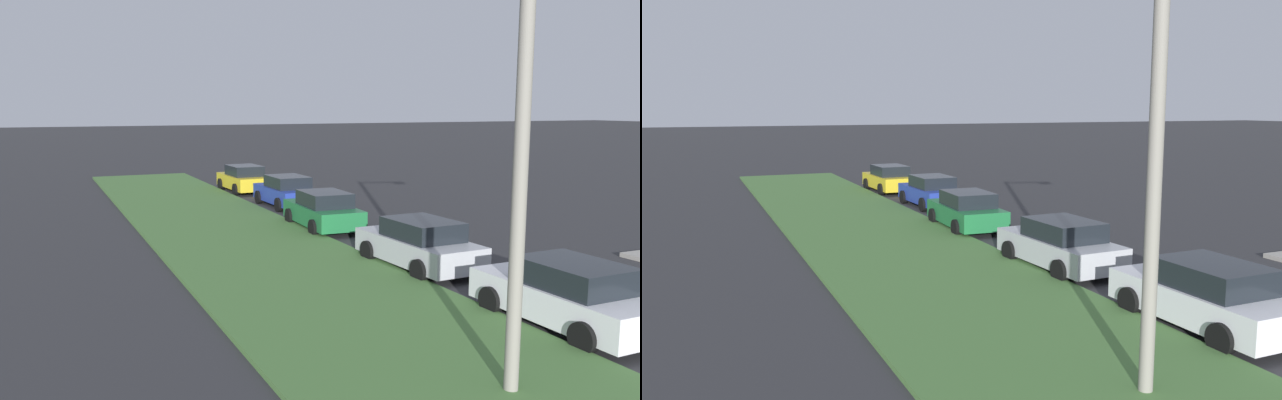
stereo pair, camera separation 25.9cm
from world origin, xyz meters
TOP-DOWN VIEW (x-y plane):
  - grass_median at (10.00, 7.45)m, footprint 60.00×6.00m
  - parked_car_white at (5.70, 3.56)m, footprint 4.34×2.10m
  - parked_car_silver at (11.37, 3.70)m, footprint 4.38×2.18m
  - parked_car_green at (18.12, 3.76)m, footprint 4.37×2.16m
  - parked_car_blue at (23.94, 3.06)m, footprint 4.33×2.07m
  - parked_car_yellow at (29.86, 3.32)m, footprint 4.35×2.11m
  - streetlight at (3.40, 6.60)m, footprint 0.98×2.83m

SIDE VIEW (x-z plane):
  - grass_median at x=10.00m, z-range 0.00..0.12m
  - parked_car_white at x=5.70m, z-range -0.02..1.45m
  - parked_car_silver at x=11.37m, z-range -0.02..1.45m
  - parked_car_green at x=18.12m, z-range -0.02..1.45m
  - parked_car_blue at x=23.94m, z-range -0.02..1.45m
  - parked_car_yellow at x=29.86m, z-range -0.02..1.45m
  - streetlight at x=3.40m, z-range 0.64..8.14m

